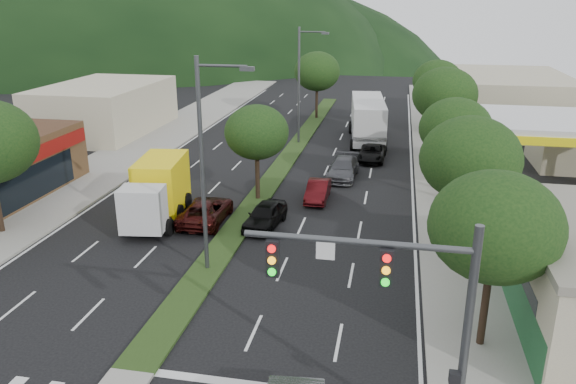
% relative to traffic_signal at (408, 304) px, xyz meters
% --- Properties ---
extents(ground, '(160.00, 160.00, 0.00)m').
position_rel_traffic_signal_xyz_m(ground, '(-9.03, 1.54, -4.65)').
color(ground, black).
rests_on(ground, ground).
extents(sidewalk_right, '(5.00, 90.00, 0.15)m').
position_rel_traffic_signal_xyz_m(sidewalk_right, '(3.47, 26.54, -4.57)').
color(sidewalk_right, gray).
rests_on(sidewalk_right, ground).
extents(sidewalk_left, '(6.00, 90.00, 0.15)m').
position_rel_traffic_signal_xyz_m(sidewalk_left, '(-22.03, 26.54, -4.57)').
color(sidewalk_left, gray).
rests_on(sidewalk_left, ground).
extents(median, '(1.60, 56.00, 0.12)m').
position_rel_traffic_signal_xyz_m(median, '(-9.03, 29.54, -4.59)').
color(median, '#223714').
rests_on(median, ground).
extents(traffic_signal, '(6.12, 0.40, 7.00)m').
position_rel_traffic_signal_xyz_m(traffic_signal, '(0.00, 0.00, 0.00)').
color(traffic_signal, '#47494C').
rests_on(traffic_signal, ground).
extents(gas_canopy, '(12.20, 8.20, 5.25)m').
position_rel_traffic_signal_xyz_m(gas_canopy, '(9.97, 23.54, 0.00)').
color(gas_canopy, silver).
rests_on(gas_canopy, ground).
extents(bldg_left_far, '(9.00, 14.00, 4.60)m').
position_rel_traffic_signal_xyz_m(bldg_left_far, '(-28.03, 35.54, -2.35)').
color(bldg_left_far, beige).
rests_on(bldg_left_far, ground).
extents(bldg_right_far, '(10.00, 16.00, 5.20)m').
position_rel_traffic_signal_xyz_m(bldg_right_far, '(10.47, 45.54, -2.05)').
color(bldg_right_far, beige).
rests_on(bldg_right_far, ground).
extents(hill_far, '(176.00, 132.00, 82.00)m').
position_rel_traffic_signal_xyz_m(hill_far, '(-89.03, 111.54, -4.65)').
color(hill_far, black).
rests_on(hill_far, ground).
extents(tree_r_a, '(4.60, 4.60, 6.63)m').
position_rel_traffic_signal_xyz_m(tree_r_a, '(2.97, 5.54, 0.17)').
color(tree_r_a, black).
rests_on(tree_r_a, sidewalk_right).
extents(tree_r_b, '(4.80, 4.80, 6.94)m').
position_rel_traffic_signal_xyz_m(tree_r_b, '(2.97, 13.54, 0.39)').
color(tree_r_b, black).
rests_on(tree_r_b, sidewalk_right).
extents(tree_r_c, '(4.40, 4.40, 6.48)m').
position_rel_traffic_signal_xyz_m(tree_r_c, '(2.97, 21.54, 0.10)').
color(tree_r_c, black).
rests_on(tree_r_c, sidewalk_right).
extents(tree_r_d, '(5.00, 5.00, 7.17)m').
position_rel_traffic_signal_xyz_m(tree_r_d, '(2.97, 31.54, 0.54)').
color(tree_r_d, black).
rests_on(tree_r_d, sidewalk_right).
extents(tree_r_e, '(4.60, 4.60, 6.71)m').
position_rel_traffic_signal_xyz_m(tree_r_e, '(2.97, 41.54, 0.25)').
color(tree_r_e, black).
rests_on(tree_r_e, sidewalk_right).
extents(tree_med_near, '(4.00, 4.00, 6.02)m').
position_rel_traffic_signal_xyz_m(tree_med_near, '(-9.03, 19.54, -0.22)').
color(tree_med_near, black).
rests_on(tree_med_near, median).
extents(tree_med_far, '(4.80, 4.80, 6.94)m').
position_rel_traffic_signal_xyz_m(tree_med_far, '(-9.03, 45.54, 0.36)').
color(tree_med_far, black).
rests_on(tree_med_far, median).
extents(streetlight_near, '(2.60, 0.25, 10.00)m').
position_rel_traffic_signal_xyz_m(streetlight_near, '(-8.82, 9.54, 0.94)').
color(streetlight_near, '#47494C').
rests_on(streetlight_near, ground).
extents(streetlight_mid, '(2.60, 0.25, 10.00)m').
position_rel_traffic_signal_xyz_m(streetlight_mid, '(-8.82, 34.54, 0.94)').
color(streetlight_mid, '#47494C').
rests_on(streetlight_mid, ground).
extents(suv_maroon, '(2.42, 5.05, 1.39)m').
position_rel_traffic_signal_xyz_m(suv_maroon, '(-11.05, 15.30, -3.95)').
color(suv_maroon, black).
rests_on(suv_maroon, ground).
extents(car_queue_a, '(2.13, 4.23, 1.38)m').
position_rel_traffic_signal_xyz_m(car_queue_a, '(-7.53, 15.25, -3.95)').
color(car_queue_a, black).
rests_on(car_queue_a, ground).
extents(car_queue_b, '(2.17, 4.91, 1.40)m').
position_rel_traffic_signal_xyz_m(car_queue_b, '(-4.13, 25.25, -3.94)').
color(car_queue_b, '#47484C').
rests_on(car_queue_b, ground).
extents(car_queue_c, '(1.34, 3.78, 1.24)m').
position_rel_traffic_signal_xyz_m(car_queue_c, '(-5.24, 20.25, -4.02)').
color(car_queue_c, '#4E0D10').
rests_on(car_queue_c, ground).
extents(car_queue_d, '(2.22, 4.45, 1.21)m').
position_rel_traffic_signal_xyz_m(car_queue_d, '(-2.33, 30.25, -4.04)').
color(car_queue_d, black).
rests_on(car_queue_d, ground).
extents(box_truck, '(3.41, 7.14, 3.39)m').
position_rel_traffic_signal_xyz_m(box_truck, '(-13.95, 15.43, -3.04)').
color(box_truck, silver).
rests_on(box_truck, ground).
extents(motorhome, '(3.92, 9.97, 3.73)m').
position_rel_traffic_signal_xyz_m(motorhome, '(-3.12, 36.72, -2.65)').
color(motorhome, silver).
rests_on(motorhome, ground).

